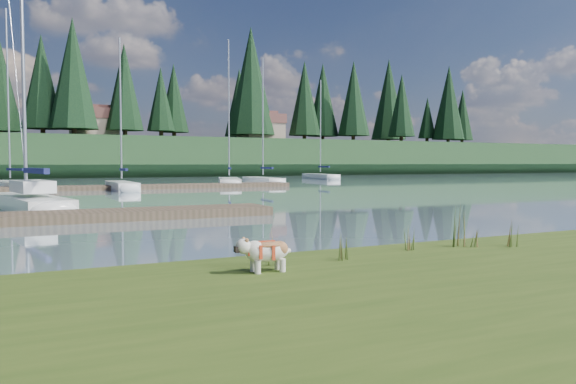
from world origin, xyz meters
TOP-DOWN VIEW (x-y plane):
  - ground at (0.00, 30.00)m, footprint 200.00×200.00m
  - bank at (0.00, -6.00)m, footprint 60.00×9.00m
  - ridge at (0.00, 73.00)m, footprint 200.00×20.00m
  - bulldog at (-1.09, -2.85)m, footprint 0.79×0.37m
  - sailboat_main at (-3.71, 14.45)m, footprint 3.01×8.22m
  - dock_near at (-4.00, 9.00)m, footprint 16.00×2.00m
  - dock_far at (2.00, 30.00)m, footprint 26.00×2.20m
  - sailboat_bg_1 at (-4.56, 33.47)m, footprint 4.24×8.36m
  - sailboat_bg_2 at (2.39, 29.36)m, footprint 1.39×6.74m
  - sailboat_bg_3 at (12.12, 34.54)m, footprint 4.09×8.30m
  - sailboat_bg_4 at (15.41, 35.49)m, footprint 1.75×7.47m
  - sailboat_bg_5 at (27.32, 46.40)m, footprint 2.19×8.00m
  - weed_0 at (0.37, -2.50)m, footprint 0.17×0.14m
  - weed_1 at (1.91, -2.19)m, footprint 0.17×0.14m
  - weed_2 at (2.93, -2.28)m, footprint 0.17×0.14m
  - weed_3 at (-0.76, -2.47)m, footprint 0.17×0.14m
  - weed_4 at (3.12, -2.45)m, footprint 0.17×0.14m
  - weed_5 at (3.76, -2.67)m, footprint 0.17×0.14m
  - mud_lip at (0.00, -1.60)m, footprint 60.00×0.50m
  - conifer_4 at (3.00, 66.00)m, footprint 6.16×6.16m
  - conifer_5 at (15.00, 70.00)m, footprint 3.96×3.96m
  - conifer_6 at (28.00, 68.00)m, footprint 7.04×7.04m
  - conifer_7 at (42.00, 71.00)m, footprint 5.28×5.28m
  - conifer_8 at (55.00, 67.00)m, footprint 4.62×4.62m
  - conifer_9 at (68.00, 70.00)m, footprint 5.94×5.94m
  - house_1 at (6.00, 71.00)m, footprint 6.30×5.30m
  - house_2 at (30.00, 69.00)m, footprint 6.30×5.30m

SIDE VIEW (x-z plane):
  - ground at x=0.00m, z-range 0.00..0.00m
  - mud_lip at x=0.00m, z-range 0.00..0.14m
  - dock_near at x=-4.00m, z-range 0.00..0.30m
  - dock_far at x=2.00m, z-range 0.00..0.30m
  - bank at x=0.00m, z-range 0.00..0.35m
  - sailboat_bg_5 at x=27.32m, z-range -5.33..5.97m
  - sailboat_bg_3 at x=12.12m, z-range -5.69..6.34m
  - sailboat_bg_4 at x=15.41m, z-range -5.17..5.82m
  - sailboat_bg_1 at x=-4.56m, z-range -5.84..6.49m
  - sailboat_bg_2 at x=2.39m, z-range -4.79..5.46m
  - sailboat_main at x=-3.71m, z-range -5.42..6.27m
  - weed_4 at x=3.12m, z-range 0.32..0.71m
  - weed_1 at x=1.91m, z-range 0.32..0.73m
  - weed_3 at x=-0.76m, z-range 0.31..0.82m
  - weed_5 at x=3.76m, z-range 0.30..0.87m
  - weed_0 at x=0.37m, z-range 0.30..0.93m
  - bulldog at x=-1.09m, z-range 0.41..0.88m
  - weed_2 at x=2.93m, z-range 0.29..1.05m
  - ridge at x=0.00m, z-range 0.00..5.00m
  - house_1 at x=6.00m, z-range 4.99..9.64m
  - house_2 at x=30.00m, z-range 4.99..9.64m
  - conifer_5 at x=15.00m, z-range 5.65..16.00m
  - conifer_8 at x=55.00m, z-range 5.62..17.40m
  - conifer_7 at x=42.00m, z-range 5.59..18.79m
  - conifer_9 at x=68.00m, z-range 5.55..20.18m
  - conifer_4 at x=3.00m, z-range 5.54..20.64m
  - conifer_6 at x=28.00m, z-range 5.49..22.49m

